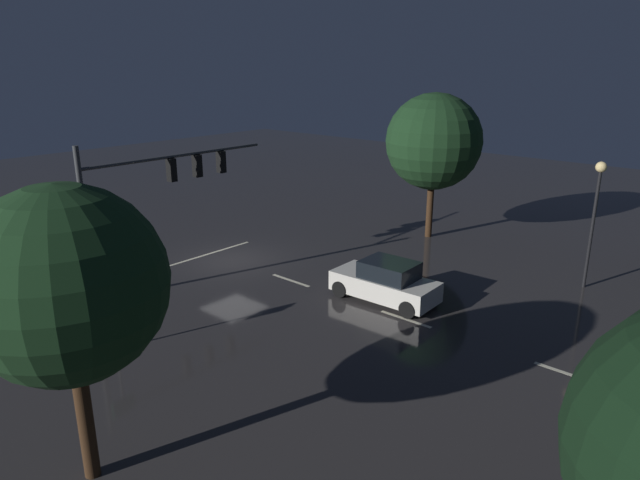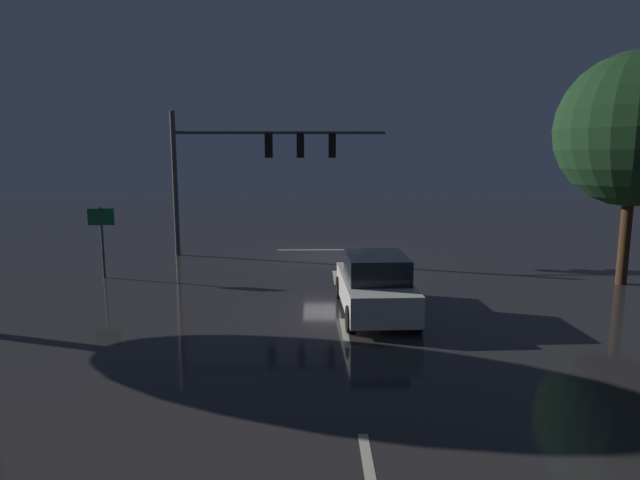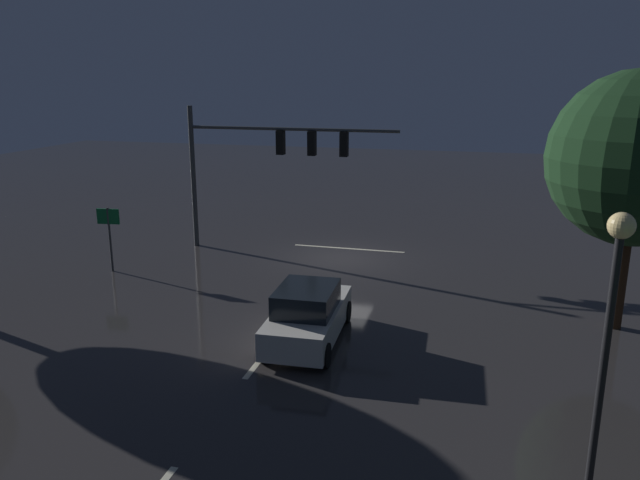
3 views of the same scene
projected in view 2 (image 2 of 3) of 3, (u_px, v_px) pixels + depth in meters
ground_plane at (332, 256)px, 23.14m from camera, size 80.00×80.00×0.00m
traffic_signal_assembly at (254, 156)px, 22.85m from camera, size 9.21×0.47×6.25m
lane_dash_far at (335, 277)px, 19.19m from camera, size 0.16×2.20×0.01m
lane_dash_mid at (345, 332)px, 13.27m from camera, size 0.16×2.20×0.01m
lane_dash_near at (370, 475)px, 7.35m from camera, size 0.16×2.20×0.01m
stop_bar at (331, 250)px, 24.75m from camera, size 5.00×0.16×0.01m
car_approaching at (375, 286)px, 14.73m from camera, size 2.04×4.42×1.70m
route_sign at (102, 227)px, 18.86m from camera, size 0.90×0.16×2.57m
tree_left_far at (635, 130)px, 17.41m from camera, size 5.06×5.06×7.75m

